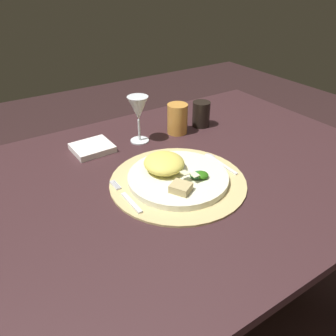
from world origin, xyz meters
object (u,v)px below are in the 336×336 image
at_px(fork, 127,197).
at_px(dark_tumbler, 201,114).
at_px(napkin, 92,148).
at_px(dinner_plate, 178,178).
at_px(wine_glass, 138,110).
at_px(spoon, 215,160).
at_px(dining_table, 172,206).
at_px(amber_tumbler, 177,119).

bearing_deg(fork, dark_tumbler, 30.81).
xyz_separation_m(fork, napkin, (0.03, 0.30, 0.00)).
height_order(dinner_plate, napkin, dinner_plate).
height_order(fork, wine_glass, wine_glass).
distance_m(spoon, dark_tumbler, 0.27).
xyz_separation_m(dining_table, dark_tumbler, (0.27, 0.22, 0.16)).
xyz_separation_m(dining_table, amber_tumbler, (0.17, 0.22, 0.17)).
distance_m(fork, amber_tumbler, 0.42).
bearing_deg(amber_tumbler, napkin, 173.15).
bearing_deg(amber_tumbler, spoon, -95.38).
xyz_separation_m(dinner_plate, amber_tumbler, (0.18, 0.26, 0.04)).
distance_m(dining_table, wine_glass, 0.33).
distance_m(amber_tumbler, dark_tumbler, 0.11).
bearing_deg(fork, spoon, 4.30).
bearing_deg(dining_table, napkin, 118.52).
bearing_deg(spoon, napkin, 135.95).
distance_m(dinner_plate, spoon, 0.16).
distance_m(spoon, amber_tumbler, 0.24).
relative_size(wine_glass, amber_tumbler, 1.49).
xyz_separation_m(dining_table, napkin, (-0.14, 0.26, 0.13)).
relative_size(spoon, dark_tumbler, 1.54).
bearing_deg(dining_table, dark_tumbler, 39.10).
bearing_deg(amber_tumbler, dark_tumbler, 0.65).
relative_size(wine_glass, dark_tumbler, 1.71).
bearing_deg(napkin, amber_tumbler, -6.85).
distance_m(dining_table, dinner_plate, 0.14).
distance_m(dinner_plate, dark_tumbler, 0.39).
bearing_deg(dark_tumbler, amber_tumbler, -179.35).
bearing_deg(spoon, fork, -175.70).
height_order(spoon, wine_glass, wine_glass).
relative_size(fork, amber_tumbler, 1.54).
bearing_deg(napkin, dining_table, -61.48).
height_order(dining_table, fork, fork).
relative_size(dining_table, amber_tumbler, 12.86).
xyz_separation_m(napkin, wine_glass, (0.16, -0.02, 0.10)).
bearing_deg(dining_table, amber_tumbler, 52.95).
xyz_separation_m(dining_table, fork, (-0.17, -0.04, 0.12)).
bearing_deg(wine_glass, spoon, -63.89).
bearing_deg(amber_tumbler, fork, -141.95).
xyz_separation_m(dinner_plate, spoon, (0.16, 0.03, -0.01)).
bearing_deg(dinner_plate, fork, 178.89).
xyz_separation_m(napkin, amber_tumbler, (0.31, -0.04, 0.04)).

